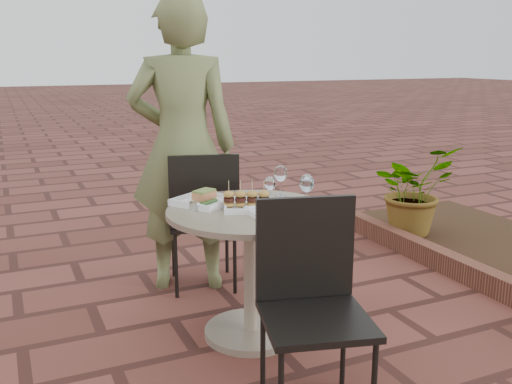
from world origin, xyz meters
name	(u,v)px	position (x,y,z in m)	size (l,w,h in m)	color
ground	(267,337)	(0.00, 0.00, 0.00)	(60.00, 60.00, 0.00)	brown
cafe_table	(251,253)	(-0.07, 0.06, 0.48)	(0.90, 0.90, 0.73)	gray
chair_far	(203,210)	(-0.10, 0.77, 0.55)	(0.53, 0.53, 0.93)	black
chair_near	(311,289)	(-0.10, -0.64, 0.55)	(0.54, 0.54, 0.93)	black
diner	(183,146)	(-0.18, 0.91, 0.96)	(0.70, 0.46, 1.91)	#5D6638
plate_salmon	(204,200)	(-0.26, 0.27, 0.75)	(0.39, 0.39, 0.08)	white
plate_sliders	(246,202)	(-0.09, 0.07, 0.77)	(0.31, 0.31, 0.15)	white
plate_tuna	(270,212)	(-0.02, -0.08, 0.74)	(0.23, 0.23, 0.03)	white
wine_glass_right	(307,184)	(0.21, -0.04, 0.86)	(0.08, 0.08, 0.18)	white
wine_glass_mid	(270,184)	(0.08, 0.14, 0.84)	(0.06, 0.06, 0.15)	white
wine_glass_far	(281,174)	(0.20, 0.25, 0.86)	(0.08, 0.08, 0.18)	white
steel_ramekin	(195,206)	(-0.35, 0.16, 0.75)	(0.06, 0.06, 0.04)	silver
cutlery_set	(308,211)	(0.19, -0.10, 0.73)	(0.10, 0.21, 0.00)	silver
planter_curb	(452,264)	(1.60, 0.30, 0.07)	(0.12, 3.00, 0.15)	brown
potted_plant_a	(413,190)	(1.85, 1.06, 0.44)	(0.68, 0.59, 0.75)	#33662D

